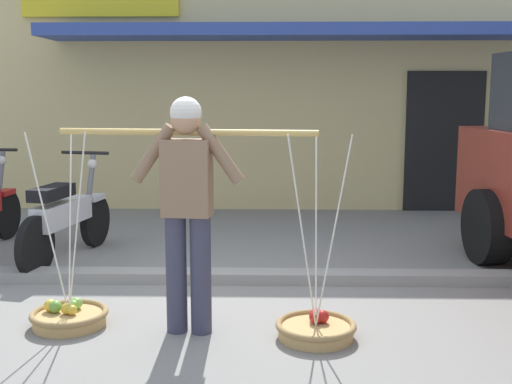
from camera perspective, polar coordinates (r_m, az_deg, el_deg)
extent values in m
plane|color=gray|center=(5.32, -3.92, -10.10)|extent=(90.00, 90.00, 0.00)
cube|color=gray|center=(5.96, -3.30, -7.45)|extent=(20.00, 0.24, 0.10)
cylinder|color=#38384C|center=(4.67, -4.90, -7.32)|extent=(0.15, 0.15, 0.86)
cylinder|color=#38384C|center=(4.71, -7.05, -7.21)|extent=(0.15, 0.15, 0.86)
cube|color=#84664C|center=(4.54, -6.12, 1.25)|extent=(0.36, 0.24, 0.54)
sphere|color=tan|center=(4.50, -6.21, 6.36)|extent=(0.21, 0.21, 0.21)
sphere|color=silver|center=(4.50, -6.22, 6.99)|extent=(0.22, 0.22, 0.22)
cylinder|color=#84664C|center=(4.47, -3.16, 3.36)|extent=(0.35, 0.13, 0.43)
cylinder|color=#84664C|center=(4.58, -9.08, 3.40)|extent=(0.35, 0.13, 0.43)
cylinder|color=tan|center=(4.51, -6.19, 5.28)|extent=(1.83, 0.24, 0.04)
cylinder|color=tan|center=(4.69, 5.30, -12.21)|extent=(0.53, 0.53, 0.09)
torus|color=olive|center=(4.67, 5.31, -11.64)|extent=(0.58, 0.58, 0.05)
sphere|color=red|center=(4.76, 5.27, -10.74)|extent=(0.09, 0.09, 0.09)
sphere|color=#AF201B|center=(4.70, 5.31, -10.95)|extent=(0.10, 0.10, 0.10)
sphere|color=#AE201B|center=(4.72, 5.90, -10.89)|extent=(0.09, 0.09, 0.09)
cylinder|color=silver|center=(4.60, 5.33, -3.20)|extent=(0.01, 0.26, 1.36)
cylinder|color=silver|center=(4.41, 4.12, -3.71)|extent=(0.22, 0.13, 1.36)
cylinder|color=silver|center=(4.43, 6.86, -3.70)|extent=(0.22, 0.13, 1.36)
cylinder|color=tan|center=(5.09, -16.16, -10.79)|extent=(0.53, 0.53, 0.09)
torus|color=olive|center=(5.08, -16.18, -10.26)|extent=(0.58, 0.58, 0.05)
sphere|color=gold|center=(5.07, -16.40, -9.87)|extent=(0.08, 0.08, 0.08)
sphere|color=gold|center=(5.04, -15.96, -10.00)|extent=(0.08, 0.08, 0.08)
sphere|color=gold|center=(5.16, -17.73, -9.53)|extent=(0.10, 0.10, 0.10)
sphere|color=#67A03D|center=(5.12, -17.31, -9.65)|extent=(0.09, 0.09, 0.09)
sphere|color=#76B745|center=(5.14, -15.80, -9.60)|extent=(0.08, 0.08, 0.08)
sphere|color=#79BB47|center=(5.16, -15.59, -9.45)|extent=(0.09, 0.09, 0.09)
cylinder|color=silver|center=(5.01, -16.10, -2.50)|extent=(0.01, 0.26, 1.36)
cylinder|color=silver|center=(4.88, -17.93, -2.90)|extent=(0.22, 0.13, 1.36)
cylinder|color=silver|center=(4.81, -15.55, -2.95)|extent=(0.22, 0.13, 1.36)
cylinder|color=black|center=(8.13, -21.21, -1.86)|extent=(0.13, 0.58, 0.58)
cube|color=red|center=(8.09, -21.32, -0.04)|extent=(0.16, 0.29, 0.06)
cylinder|color=slate|center=(7.98, -21.70, 0.76)|extent=(0.08, 0.30, 0.76)
sphere|color=silver|center=(8.02, -21.54, 2.61)|extent=(0.11, 0.11, 0.11)
cylinder|color=black|center=(7.45, -14.01, -2.46)|extent=(0.19, 0.58, 0.58)
cylinder|color=black|center=(6.39, -18.91, -4.59)|extent=(0.19, 0.58, 0.58)
cube|color=silver|center=(7.40, -14.09, -0.48)|extent=(0.19, 0.30, 0.06)
cube|color=silver|center=(6.78, -16.75, -1.81)|extent=(0.37, 0.92, 0.24)
cube|color=black|center=(6.59, -17.60, -0.04)|extent=(0.32, 0.59, 0.12)
cylinder|color=slate|center=(7.29, -14.47, 0.39)|extent=(0.11, 0.30, 0.76)
cylinder|color=black|center=(7.18, -14.88, 3.37)|extent=(0.54, 0.14, 0.04)
sphere|color=silver|center=(7.33, -14.27, 2.41)|extent=(0.11, 0.11, 0.11)
cylinder|color=black|center=(6.89, 19.79, -2.89)|extent=(0.33, 0.78, 0.76)
cube|color=#DBC684|center=(11.83, 3.98, 10.77)|extent=(13.00, 5.00, 4.20)
cube|color=#334CA3|center=(8.86, 4.89, 13.93)|extent=(7.15, 1.00, 0.16)
cube|color=black|center=(9.64, 16.27, 4.28)|extent=(1.10, 0.06, 2.00)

